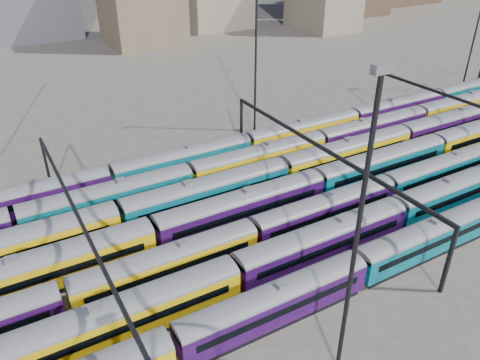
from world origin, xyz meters
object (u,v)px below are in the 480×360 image
rake_0 (275,301)px  rake_2 (167,261)px  rake_1 (235,272)px  mast_2 (358,232)px

rake_0 → rake_2: (-6.37, 10.00, 0.04)m
rake_1 → mast_2: 16.67m
rake_0 → mast_2: 13.49m
rake_0 → rake_1: size_ratio=1.07×
rake_2 → rake_0: bearing=-57.5°
rake_1 → rake_2: size_ratio=0.92×
rake_0 → rake_2: 11.86m
rake_0 → mast_2: bearing=-76.6°
rake_0 → mast_2: (1.67, -7.00, 11.41)m
rake_0 → rake_1: bearing=104.7°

